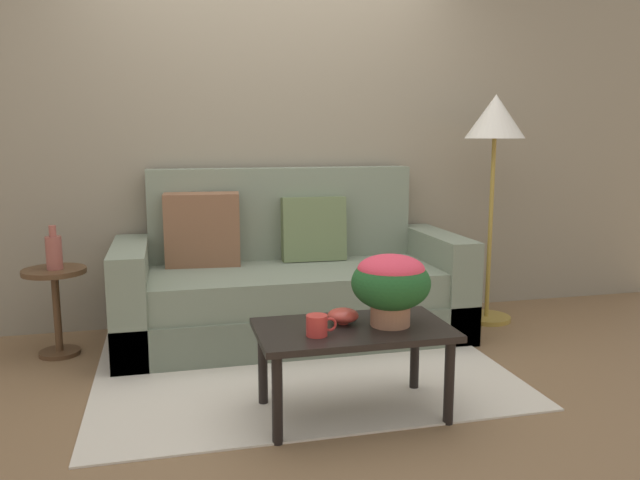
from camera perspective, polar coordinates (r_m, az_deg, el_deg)
The scene contains 11 objects.
ground_plane at distance 3.57m, azimuth -1.68°, elevation -11.88°, with size 14.00×14.00×0.00m, color brown.
wall_back at distance 4.44m, azimuth -4.91°, elevation 11.92°, with size 6.40×0.12×2.98m, color gray.
area_rug at distance 3.67m, azimuth -2.03°, elevation -11.23°, with size 2.23×1.81×0.01m, color beige.
couch at distance 4.10m, azimuth -2.83°, elevation -4.14°, with size 2.20×0.89×1.09m.
coffee_table at distance 2.94m, azimuth 3.04°, elevation -8.97°, with size 0.90×0.51×0.43m.
side_table at distance 4.04m, azimuth -22.97°, elevation -4.69°, with size 0.37×0.37×0.53m.
floor_lamp at distance 4.47m, azimuth 15.65°, elevation 9.40°, with size 0.40×0.40×1.58m.
potted_plant at distance 2.91m, azimuth 6.48°, elevation -3.82°, with size 0.37×0.37×0.33m.
coffee_mug at distance 2.78m, azimuth -0.23°, elevation -7.80°, with size 0.14×0.10×0.09m.
snack_bowl at distance 2.96m, azimuth 2.12°, elevation -6.91°, with size 0.15×0.15×0.07m.
table_vase at distance 3.97m, azimuth -23.11°, elevation -0.96°, with size 0.09×0.09×0.26m.
Camera 1 is at (-0.69, -3.25, 1.31)m, focal length 35.07 mm.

